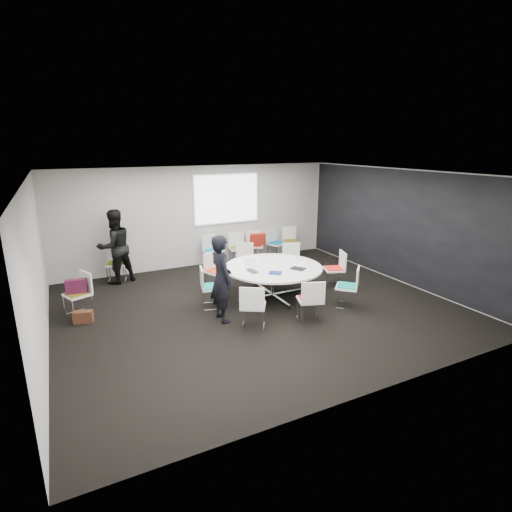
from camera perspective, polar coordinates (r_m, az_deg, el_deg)
name	(u,v)px	position (r m, az deg, el deg)	size (l,w,h in m)	color
room_shell	(260,243)	(8.26, 0.59, 1.91)	(8.08, 7.08, 2.88)	black
conference_table	(273,275)	(8.99, 2.44, -2.67)	(2.20, 2.20, 0.73)	silver
projection_screen	(227,199)	(11.56, -4.19, 8.13)	(1.90, 0.03, 1.35)	white
chair_ring_a	(334,276)	(9.90, 11.08, -2.79)	(0.58, 0.59, 0.88)	silver
chair_ring_b	(292,267)	(10.41, 5.14, -1.63)	(0.60, 0.59, 0.88)	silver
chair_ring_c	(245,267)	(10.41, -1.60, -1.57)	(0.61, 0.60, 0.88)	silver
chair_ring_d	(217,278)	(9.60, -5.66, -3.17)	(0.59, 0.59, 0.88)	silver
chair_ring_e	(212,295)	(8.59, -6.36, -5.51)	(0.54, 0.55, 0.88)	silver
chair_ring_f	(253,314)	(7.60, -0.45, -8.32)	(0.63, 0.62, 0.88)	silver
chair_ring_g	(310,308)	(7.94, 7.70, -7.39)	(0.58, 0.57, 0.88)	silver
chair_ring_h	(347,294)	(8.78, 12.89, -5.34)	(0.64, 0.64, 0.88)	silver
chair_back_a	(213,257)	(11.40, -6.11, -0.11)	(0.58, 0.57, 0.88)	silver
chair_back_b	(238,254)	(11.63, -2.63, 0.29)	(0.53, 0.52, 0.88)	silver
chair_back_c	(254,251)	(11.90, -0.23, 0.66)	(0.59, 0.58, 0.88)	silver
chair_back_d	(276,249)	(12.19, 2.92, 1.01)	(0.57, 0.56, 0.88)	silver
chair_back_e	(291,247)	(12.50, 4.97, 1.34)	(0.55, 0.55, 0.88)	silver
chair_spare_left	(79,302)	(8.92, -23.95, -6.02)	(0.59, 0.60, 0.88)	silver
chair_person_back	(117,270)	(10.77, -19.29, -1.89)	(0.56, 0.55, 0.88)	silver
person_main	(221,279)	(7.75, -4.98, -3.22)	(0.63, 0.41, 1.73)	black
person_back	(115,247)	(10.44, -19.51, 1.26)	(0.90, 0.70, 1.85)	black
laptop	(254,271)	(8.59, -0.26, -2.10)	(0.34, 0.22, 0.03)	#333338
laptop_lid	(250,262)	(8.78, -0.88, -0.89)	(0.30, 0.02, 0.22)	silver
notebook_black	(298,269)	(8.79, 6.02, -1.80)	(0.22, 0.30, 0.02)	black
tablet_folio	(275,273)	(8.45, 2.78, -2.41)	(0.26, 0.20, 0.03)	navy
papers_right	(287,260)	(9.40, 4.49, -0.63)	(0.30, 0.21, 0.00)	silver
papers_front	(300,264)	(9.13, 6.29, -1.18)	(0.30, 0.21, 0.00)	white
cup	(263,260)	(9.25, 1.03, -0.57)	(0.08, 0.08, 0.09)	white
phone	(303,269)	(8.80, 6.70, -1.83)	(0.14, 0.07, 0.01)	black
maroon_bag	(76,286)	(8.80, -24.29, -3.96)	(0.40, 0.14, 0.28)	#4B142F
brown_bag	(83,317)	(8.56, -23.45, -7.99)	(0.36, 0.16, 0.24)	#4A2717
red_jacket	(258,239)	(11.60, 0.23, 2.43)	(0.44, 0.10, 0.35)	#A22114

